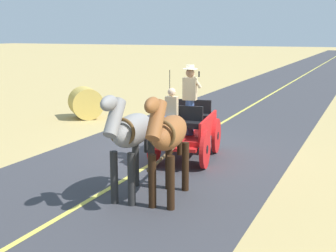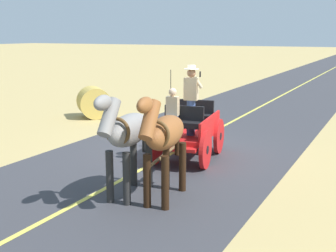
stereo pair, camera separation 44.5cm
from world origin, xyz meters
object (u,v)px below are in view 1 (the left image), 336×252
(hay_bale, at_px, (86,103))
(horse_near_side, at_px, (168,136))
(horse_drawn_carriage, at_px, (186,129))
(horse_off_side, at_px, (131,133))

(hay_bale, bearing_deg, horse_near_side, 134.63)
(horse_drawn_carriage, height_order, hay_bale, horse_drawn_carriage)
(horse_drawn_carriage, relative_size, horse_near_side, 2.04)
(horse_near_side, bearing_deg, horse_off_side, 8.46)
(horse_near_side, height_order, hay_bale, horse_near_side)
(horse_drawn_carriage, height_order, horse_near_side, horse_drawn_carriage)
(horse_off_side, relative_size, hay_bale, 1.84)
(horse_near_side, distance_m, horse_off_side, 0.77)
(horse_near_side, xyz_separation_m, hay_bale, (6.58, -6.67, -0.72))
(horse_drawn_carriage, relative_size, horse_off_side, 2.04)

